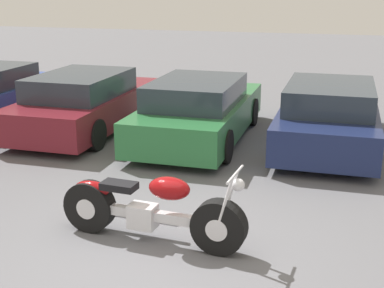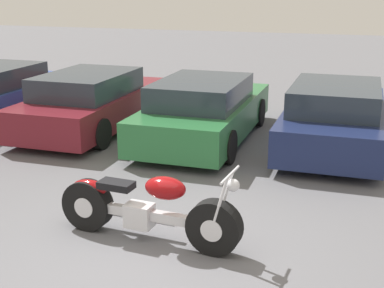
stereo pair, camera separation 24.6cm
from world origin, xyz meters
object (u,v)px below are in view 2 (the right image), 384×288
Objects in this scene: motorcycle at (146,209)px; parked_car_maroon at (93,102)px; parked_car_green at (204,111)px; parked_car_navy at (335,116)px.

parked_car_maroon reaches higher than motorcycle.
parked_car_green is (-0.61, 4.52, 0.19)m from motorcycle.
parked_car_navy reaches higher than motorcycle.
motorcycle is at bearing -82.25° from parked_car_green.
motorcycle is 0.54× the size of parked_car_maroon.
parked_car_maroon is 1.00× the size of parked_car_navy.
parked_car_green is 2.56m from parked_car_navy.
motorcycle is at bearing -111.84° from parked_car_navy.
parked_car_green and parked_car_navy have the same top height.
parked_car_green is at bearing -173.19° from parked_car_navy.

